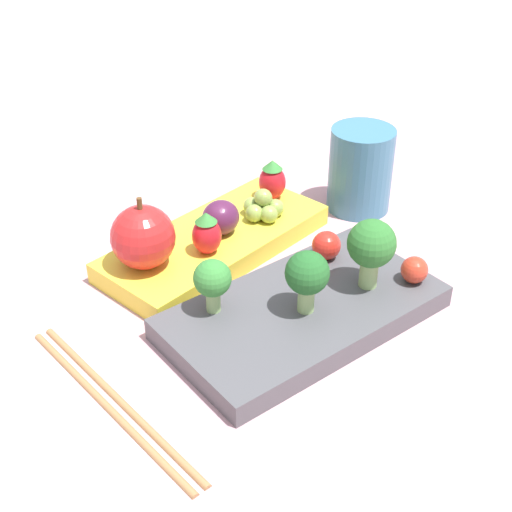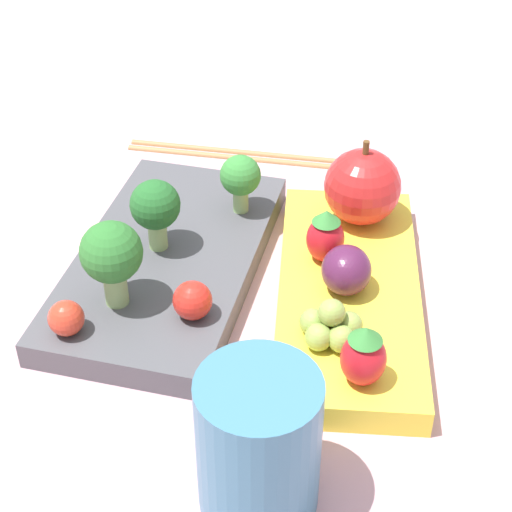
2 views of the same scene
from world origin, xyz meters
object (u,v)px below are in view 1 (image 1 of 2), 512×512
object	(u,v)px
bento_box_savoury	(303,312)
bento_box_fruit	(215,242)
broccoli_floret_0	(307,275)
apple	(143,237)
cherry_tomato_1	(326,245)
broccoli_floret_1	(371,246)
drinking_cup	(360,170)
plum	(221,218)
grape_cluster	(263,207)
cherry_tomato_0	(414,270)
broccoli_floret_2	(212,280)
chopsticks_pair	(113,401)
strawberry_0	(272,180)
strawberry_1	(207,233)

from	to	relation	value
bento_box_savoury	bento_box_fruit	size ratio (longest dim) A/B	1.06
broccoli_floret_0	apple	distance (m)	0.15
bento_box_fruit	cherry_tomato_1	bearing A→B (deg)	112.96
broccoli_floret_1	drinking_cup	xyz separation A→B (m)	(-0.13, -0.11, -0.02)
plum	grape_cluster	xyz separation A→B (m)	(-0.05, 0.01, -0.01)
broccoli_floret_1	grape_cluster	world-z (taller)	broccoli_floret_1
cherry_tomato_0	apple	size ratio (longest dim) A/B	0.35
broccoli_floret_2	chopsticks_pair	xyz separation A→B (m)	(0.11, 0.01, -0.05)
plum	grape_cluster	distance (m)	0.05
cherry_tomato_1	chopsticks_pair	bearing A→B (deg)	-1.35
apple	chopsticks_pair	xyz separation A→B (m)	(0.11, 0.10, -0.05)
grape_cluster	cherry_tomato_0	bearing A→B (deg)	94.27
broccoli_floret_1	drinking_cup	bearing A→B (deg)	-139.93
strawberry_0	grape_cluster	size ratio (longest dim) A/B	1.05
grape_cluster	strawberry_0	bearing A→B (deg)	-149.54
cherry_tomato_1	apple	xyz separation A→B (m)	(0.12, -0.11, 0.02)
plum	strawberry_0	bearing A→B (deg)	-171.61
bento_box_savoury	broccoli_floret_1	distance (m)	0.08
bento_box_fruit	apple	distance (m)	0.09
cherry_tomato_1	chopsticks_pair	size ratio (longest dim) A/B	0.12
strawberry_1	apple	bearing A→B (deg)	-25.03
cherry_tomato_1	chopsticks_pair	xyz separation A→B (m)	(0.23, -0.01, -0.03)
strawberry_0	plum	xyz separation A→B (m)	(0.08, 0.01, -0.00)
strawberry_1	grape_cluster	distance (m)	0.08
strawberry_0	apple	bearing A→B (deg)	1.31
grape_cluster	chopsticks_pair	size ratio (longest dim) A/B	0.19
broccoli_floret_0	strawberry_1	bearing A→B (deg)	-90.69
apple	strawberry_1	world-z (taller)	apple
bento_box_fruit	chopsticks_pair	bearing A→B (deg)	26.61
bento_box_fruit	drinking_cup	distance (m)	0.17
drinking_cup	bento_box_savoury	bearing A→B (deg)	24.90
broccoli_floret_2	cherry_tomato_1	size ratio (longest dim) A/B	1.81
broccoli_floret_0	broccoli_floret_1	world-z (taller)	broccoli_floret_1
cherry_tomato_0	plum	size ratio (longest dim) A/B	0.64
bento_box_fruit	broccoli_floret_0	size ratio (longest dim) A/B	4.24
broccoli_floret_1	strawberry_0	world-z (taller)	broccoli_floret_1
strawberry_1	chopsticks_pair	size ratio (longest dim) A/B	0.20
broccoli_floret_2	cherry_tomato_1	distance (m)	0.12
strawberry_0	drinking_cup	xyz separation A→B (m)	(-0.08, 0.05, 0.00)
drinking_cup	strawberry_1	bearing A→B (deg)	-7.67
cherry_tomato_1	strawberry_0	bearing A→B (deg)	-112.80
plum	chopsticks_pair	bearing A→B (deg)	25.29
strawberry_0	broccoli_floret_0	bearing A→B (deg)	51.63
broccoli_floret_0	strawberry_0	world-z (taller)	broccoli_floret_0
broccoli_floret_0	grape_cluster	xyz separation A→B (m)	(-0.08, -0.13, -0.02)
cherry_tomato_1	plum	world-z (taller)	plum
broccoli_floret_2	cherry_tomato_0	world-z (taller)	broccoli_floret_2
bento_box_fruit	broccoli_floret_2	xyz separation A→B (m)	(0.08, 0.08, 0.04)
broccoli_floret_1	bento_box_savoury	bearing A→B (deg)	-21.37
broccoli_floret_1	apple	bearing A→B (deg)	-54.51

